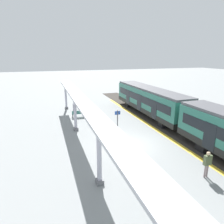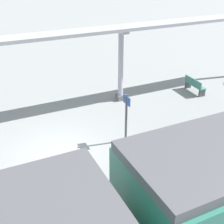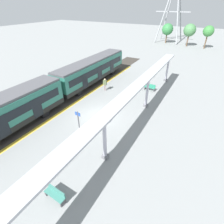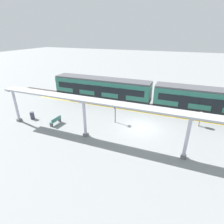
{
  "view_description": "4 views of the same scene",
  "coord_description": "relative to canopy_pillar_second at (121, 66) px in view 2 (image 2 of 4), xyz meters",
  "views": [
    {
      "loc": [
        6.3,
        14.19,
        7.3
      ],
      "look_at": [
        0.26,
        -3.73,
        1.88
      ],
      "focal_mm": 31.6,
      "sensor_mm": 36.0,
      "label": 1
    },
    {
      "loc": [
        -9.69,
        2.18,
        7.12
      ],
      "look_at": [
        0.84,
        -2.82,
        1.03
      ],
      "focal_mm": 47.98,
      "sensor_mm": 36.0,
      "label": 2
    },
    {
      "loc": [
        8.98,
        -12.88,
        10.43
      ],
      "look_at": [
        1.78,
        -0.05,
        1.08
      ],
      "focal_mm": 27.85,
      "sensor_mm": 36.0,
      "label": 3
    },
    {
      "loc": [
        16.85,
        3.3,
        9.5
      ],
      "look_at": [
        0.55,
        -3.18,
        1.53
      ],
      "focal_mm": 28.24,
      "sensor_mm": 36.0,
      "label": 4
    }
  ],
  "objects": [
    {
      "name": "canopy_pillar_second",
      "position": [
        0.0,
        0.0,
        0.0
      ],
      "size": [
        1.1,
        0.44,
        3.85
      ],
      "color": "slate",
      "rests_on": "ground"
    },
    {
      "name": "ground_plane",
      "position": [
        -3.78,
        4.73,
        -1.95
      ],
      "size": [
        176.0,
        176.0,
        0.0
      ],
      "primitive_type": "plane",
      "color": "gray"
    },
    {
      "name": "bench_near_end",
      "position": [
        -0.94,
        -4.35,
        -1.51
      ],
      "size": [
        1.52,
        0.52,
        0.86
      ],
      "color": "#3C7B6F",
      "rests_on": "ground"
    },
    {
      "name": "platform_info_sign",
      "position": [
        -3.86,
        1.69,
        -0.62
      ],
      "size": [
        0.56,
        0.1,
        2.2
      ],
      "color": "#4C4C51",
      "rests_on": "ground"
    },
    {
      "name": "canopy_beam",
      "position": [
        0.0,
        4.64,
        1.98
      ],
      "size": [
        1.2,
        27.78,
        0.16
      ],
      "primitive_type": "cube",
      "color": "#A8AAB2",
      "rests_on": "canopy_pillar_nearest"
    }
  ]
}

